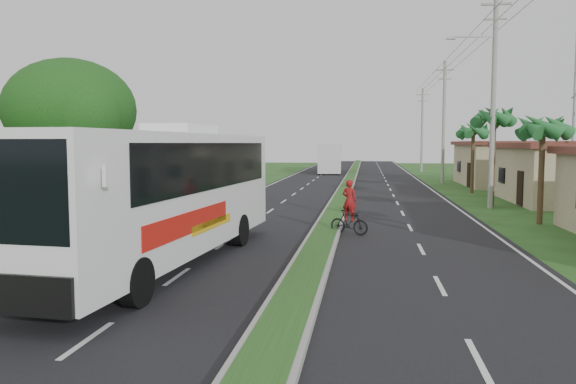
# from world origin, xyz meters

# --- Properties ---
(ground) EXTENTS (180.00, 180.00, 0.00)m
(ground) POSITION_xyz_m (0.00, 0.00, 0.00)
(ground) COLOR #264619
(ground) RESTS_ON ground
(road_asphalt) EXTENTS (14.00, 160.00, 0.02)m
(road_asphalt) POSITION_xyz_m (0.00, 20.00, 0.01)
(road_asphalt) COLOR black
(road_asphalt) RESTS_ON ground
(median_strip) EXTENTS (1.20, 160.00, 0.18)m
(median_strip) POSITION_xyz_m (0.00, 20.00, 0.10)
(median_strip) COLOR gray
(median_strip) RESTS_ON ground
(lane_edge_left) EXTENTS (0.12, 160.00, 0.01)m
(lane_edge_left) POSITION_xyz_m (-6.70, 20.00, 0.00)
(lane_edge_left) COLOR silver
(lane_edge_left) RESTS_ON ground
(lane_edge_right) EXTENTS (0.12, 160.00, 0.01)m
(lane_edge_right) POSITION_xyz_m (6.70, 20.00, 0.00)
(lane_edge_right) COLOR silver
(lane_edge_right) RESTS_ON ground
(shop_mid) EXTENTS (7.60, 10.60, 3.67)m
(shop_mid) POSITION_xyz_m (14.00, 22.00, 1.86)
(shop_mid) COLOR tan
(shop_mid) RESTS_ON ground
(shop_far) EXTENTS (8.60, 11.60, 3.82)m
(shop_far) POSITION_xyz_m (14.00, 36.00, 1.93)
(shop_far) COLOR tan
(shop_far) RESTS_ON ground
(palm_verge_b) EXTENTS (2.40, 2.40, 5.05)m
(palm_verge_b) POSITION_xyz_m (9.40, 12.00, 4.36)
(palm_verge_b) COLOR #473321
(palm_verge_b) RESTS_ON ground
(palm_verge_c) EXTENTS (2.40, 2.40, 5.85)m
(palm_verge_c) POSITION_xyz_m (8.80, 19.00, 5.12)
(palm_verge_c) COLOR #473321
(palm_verge_c) RESTS_ON ground
(palm_verge_d) EXTENTS (2.40, 2.40, 5.25)m
(palm_verge_d) POSITION_xyz_m (9.30, 28.00, 4.55)
(palm_verge_d) COLOR #473321
(palm_verge_d) RESTS_ON ground
(shade_tree) EXTENTS (6.30, 6.00, 7.54)m
(shade_tree) POSITION_xyz_m (-12.11, 10.02, 5.03)
(shade_tree) COLOR #473321
(shade_tree) RESTS_ON ground
(utility_pole_b) EXTENTS (3.20, 0.28, 12.00)m
(utility_pole_b) POSITION_xyz_m (8.47, 18.00, 6.26)
(utility_pole_b) COLOR gray
(utility_pole_b) RESTS_ON ground
(utility_pole_c) EXTENTS (1.60, 0.28, 11.00)m
(utility_pole_c) POSITION_xyz_m (8.50, 38.00, 5.67)
(utility_pole_c) COLOR gray
(utility_pole_c) RESTS_ON ground
(utility_pole_d) EXTENTS (1.60, 0.28, 10.50)m
(utility_pole_d) POSITION_xyz_m (8.50, 58.00, 5.42)
(utility_pole_d) COLOR gray
(utility_pole_d) RESTS_ON ground
(coach_bus_main) EXTENTS (3.78, 13.33, 4.25)m
(coach_bus_main) POSITION_xyz_m (-4.34, 1.47, 2.34)
(coach_bus_main) COLOR white
(coach_bus_main) RESTS_ON ground
(coach_bus_far) EXTENTS (3.21, 12.24, 3.53)m
(coach_bus_far) POSITION_xyz_m (-2.85, 55.28, 2.00)
(coach_bus_far) COLOR silver
(coach_bus_far) RESTS_ON ground
(motorcyclist) EXTENTS (1.67, 1.05, 2.22)m
(motorcyclist) POSITION_xyz_m (0.94, 7.81, 0.81)
(motorcyclist) COLOR black
(motorcyclist) RESTS_ON ground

